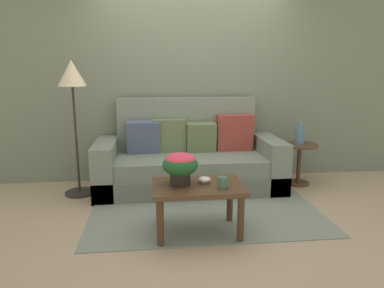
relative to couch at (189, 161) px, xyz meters
The scene contains 11 objects.
ground_plane 0.89m from the couch, 84.08° to the right, with size 14.00×14.00×0.00m, color tan.
wall_back 1.15m from the couch, 79.81° to the left, with size 6.40×0.12×2.77m, color slate.
area_rug 0.76m from the couch, 82.77° to the right, with size 2.41×1.84×0.01m, color gray.
couch is the anchor object (origin of this frame).
coffee_table 1.32m from the couch, 92.67° to the right, with size 0.82×0.56×0.47m.
side_table 1.44m from the couch, ahead, with size 0.45×0.45×0.54m.
floor_lamp 1.65m from the couch, behind, with size 0.35×0.35×1.59m.
potted_plant 1.34m from the couch, 99.62° to the right, with size 0.32×0.32×0.29m.
coffee_mug 1.45m from the couch, 84.27° to the right, with size 0.13×0.08×0.10m.
snack_bowl 1.28m from the couch, 89.82° to the right, with size 0.12×0.12×0.06m.
table_vase 1.46m from the couch, ahead, with size 0.13×0.13×0.28m.
Camera 1 is at (-0.55, -3.55, 1.50)m, focal length 33.48 mm.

